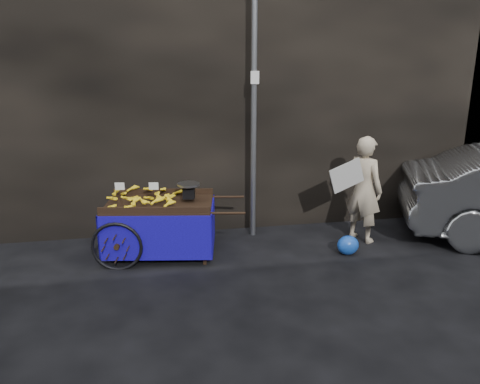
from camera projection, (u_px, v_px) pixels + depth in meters
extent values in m
plane|color=black|center=(251.00, 273.00, 6.06)|extent=(80.00, 80.00, 0.00)
cube|color=black|center=(160.00, 68.00, 7.63)|extent=(11.00, 2.00, 5.00)
cylinder|color=slate|center=(254.00, 106.00, 6.77)|extent=(0.08, 0.08, 4.00)
cube|color=white|center=(255.00, 78.00, 6.61)|extent=(0.12, 0.02, 0.18)
cube|color=black|center=(159.00, 205.00, 6.43)|extent=(1.58, 1.13, 0.05)
cube|color=black|center=(163.00, 192.00, 6.82)|extent=(1.44, 0.27, 0.09)
cube|color=black|center=(154.00, 211.00, 6.01)|extent=(1.44, 0.27, 0.09)
cube|color=black|center=(204.00, 239.00, 6.20)|extent=(0.05, 0.05, 0.72)
cube|color=black|center=(207.00, 220.00, 6.89)|extent=(0.05, 0.05, 0.72)
cylinder|color=black|center=(228.00, 213.00, 6.10)|extent=(0.45, 0.11, 0.04)
cylinder|color=black|center=(228.00, 197.00, 6.80)|extent=(0.45, 0.11, 0.04)
torus|color=black|center=(117.00, 247.00, 6.07)|extent=(0.68, 0.15, 0.68)
torus|color=black|center=(132.00, 221.00, 7.01)|extent=(0.68, 0.15, 0.68)
cylinder|color=black|center=(125.00, 233.00, 6.54)|extent=(0.21, 1.01, 0.05)
cube|color=#0F067C|center=(155.00, 239.00, 6.08)|extent=(1.47, 0.25, 0.62)
cube|color=#0F067C|center=(165.00, 215.00, 6.96)|extent=(1.47, 0.25, 0.62)
cube|color=#0F067C|center=(108.00, 226.00, 6.51)|extent=(0.17, 0.93, 0.62)
cube|color=#0F067C|center=(213.00, 226.00, 6.53)|extent=(0.17, 0.93, 0.62)
cube|color=black|center=(189.00, 193.00, 6.44)|extent=(0.18, 0.15, 0.14)
cylinder|color=silver|center=(188.00, 184.00, 6.40)|extent=(0.35, 0.35, 0.03)
cube|color=white|center=(120.00, 186.00, 6.24)|extent=(0.13, 0.03, 0.10)
cube|color=white|center=(154.00, 186.00, 6.25)|extent=(0.13, 0.03, 0.10)
imported|color=#BCA98B|center=(364.00, 189.00, 6.92)|extent=(0.64, 0.70, 1.60)
cube|color=#BBBBB4|center=(347.00, 176.00, 6.58)|extent=(0.58, 0.12, 0.50)
ellipsoid|color=#1745AD|center=(348.00, 245.00, 6.57)|extent=(0.31, 0.25, 0.28)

